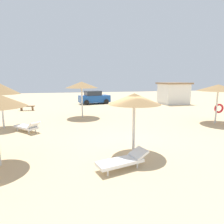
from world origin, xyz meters
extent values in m
plane|color=#D1B284|center=(0.00, 0.00, 0.00)|extent=(80.00, 80.00, 0.00)
cylinder|color=silver|center=(0.03, -0.83, 1.13)|extent=(0.12, 0.12, 2.26)
cone|color=olive|center=(0.03, -0.83, 2.39)|extent=(2.21, 2.21, 0.45)
cylinder|color=silver|center=(-6.79, 5.36, 1.18)|extent=(0.12, 0.12, 2.35)
cone|color=olive|center=(-6.79, 5.36, 2.59)|extent=(2.36, 2.36, 0.68)
cylinder|color=silver|center=(7.90, 3.30, 1.23)|extent=(0.12, 0.12, 2.47)
cone|color=olive|center=(7.90, 3.30, 2.60)|extent=(2.90, 2.90, 0.47)
torus|color=red|center=(8.12, 3.30, 1.09)|extent=(0.71, 0.26, 0.70)
cylinder|color=silver|center=(-1.42, 7.85, 1.30)|extent=(0.12, 0.12, 2.59)
cone|color=olive|center=(-1.42, 7.85, 2.75)|extent=(2.69, 2.69, 0.52)
cube|color=white|center=(-0.95, -2.12, 0.28)|extent=(1.81, 1.05, 0.12)
cube|color=white|center=(-0.17, -1.92, 0.46)|extent=(0.67, 0.75, 0.31)
cylinder|color=silver|center=(-0.42, -1.76, 0.11)|extent=(0.06, 0.06, 0.22)
cylinder|color=silver|center=(-0.31, -2.19, 0.11)|extent=(0.06, 0.06, 0.22)
cylinder|color=silver|center=(-1.58, -2.06, 0.11)|extent=(0.06, 0.06, 0.22)
cylinder|color=silver|center=(-1.47, -2.49, 0.11)|extent=(0.06, 0.06, 0.22)
cube|color=white|center=(-5.19, 4.12, 0.28)|extent=(1.63, 1.68, 0.12)
cube|color=white|center=(-4.64, 3.54, 0.52)|extent=(0.79, 0.78, 0.42)
cylinder|color=silver|center=(-4.62, 3.83, 0.11)|extent=(0.06, 0.06, 0.22)
cylinder|color=silver|center=(-4.94, 3.53, 0.11)|extent=(0.06, 0.06, 0.22)
cylinder|color=silver|center=(-5.44, 4.71, 0.11)|extent=(0.06, 0.06, 0.22)
cylinder|color=silver|center=(-5.76, 4.41, 0.11)|extent=(0.06, 0.06, 0.22)
cube|color=brown|center=(-6.70, 12.86, 0.45)|extent=(1.53, 0.53, 0.08)
cube|color=brown|center=(-7.24, 12.91, 0.21)|extent=(0.15, 0.37, 0.41)
cube|color=brown|center=(-6.15, 12.81, 0.21)|extent=(0.15, 0.37, 0.41)
cube|color=#194C9E|center=(0.94, 16.83, 0.67)|extent=(4.24, 2.41, 0.90)
cube|color=#262D38|center=(0.74, 16.80, 1.42)|extent=(2.25, 1.90, 0.60)
cylinder|color=black|center=(2.10, 17.95, 0.32)|extent=(0.67, 0.33, 0.64)
cylinder|color=black|center=(2.43, 16.22, 0.32)|extent=(0.67, 0.33, 0.64)
cylinder|color=black|center=(-0.55, 17.45, 0.32)|extent=(0.67, 0.33, 0.64)
cylinder|color=black|center=(-0.23, 15.72, 0.32)|extent=(0.67, 0.33, 0.64)
cube|color=white|center=(11.14, 14.47, 1.30)|extent=(3.21, 2.95, 2.59)
cube|color=#8C6B4C|center=(11.14, 14.47, 2.69)|extent=(3.61, 3.35, 0.20)
camera|label=1|loc=(-2.73, -8.29, 3.17)|focal=30.70mm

